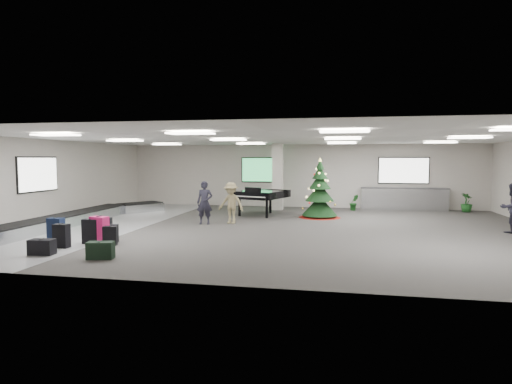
% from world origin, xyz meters
% --- Properties ---
extents(ground, '(18.00, 18.00, 0.00)m').
position_xyz_m(ground, '(0.00, 0.00, 0.00)').
color(ground, '#33302E').
rests_on(ground, ground).
extents(room_envelope, '(18.02, 14.02, 3.21)m').
position_xyz_m(room_envelope, '(-0.38, 0.67, 2.33)').
color(room_envelope, '#BAB1AA').
rests_on(room_envelope, ground).
extents(baggage_carousel, '(2.28, 9.71, 0.43)m').
position_xyz_m(baggage_carousel, '(-7.84, -0.08, 0.21)').
color(baggage_carousel, silver).
rests_on(baggage_carousel, ground).
extents(service_counter, '(4.05, 0.65, 1.08)m').
position_xyz_m(service_counter, '(5.00, 6.65, 0.55)').
color(service_counter, silver).
rests_on(service_counter, ground).
extents(suitcase_0, '(0.44, 0.26, 0.68)m').
position_xyz_m(suitcase_0, '(-5.64, -4.40, 0.33)').
color(suitcase_0, black).
rests_on(suitcase_0, ground).
extents(suitcase_1, '(0.48, 0.27, 0.75)m').
position_xyz_m(suitcase_1, '(-5.15, -3.74, 0.36)').
color(suitcase_1, black).
rests_on(suitcase_1, ground).
extents(pink_suitcase, '(0.56, 0.39, 0.82)m').
position_xyz_m(pink_suitcase, '(-4.92, -3.69, 0.40)').
color(pink_suitcase, '#CF1B60').
rests_on(pink_suitcase, ground).
extents(suitcase_3, '(0.40, 0.29, 0.55)m').
position_xyz_m(suitcase_3, '(-4.68, -3.42, 0.27)').
color(suitcase_3, black).
rests_on(suitcase_3, ground).
extents(navy_suitcase, '(0.46, 0.28, 0.72)m').
position_xyz_m(navy_suitcase, '(-6.39, -3.60, 0.35)').
color(navy_suitcase, black).
rests_on(navy_suitcase, ground).
extents(green_duffel, '(0.68, 0.44, 0.44)m').
position_xyz_m(green_duffel, '(-3.87, -5.39, 0.21)').
color(green_duffel, black).
rests_on(green_duffel, ground).
extents(suitcase_7, '(0.42, 0.31, 0.57)m').
position_xyz_m(suitcase_7, '(-4.51, -3.83, 0.27)').
color(suitcase_7, black).
rests_on(suitcase_7, ground).
extents(suitcase_8, '(0.42, 0.29, 0.59)m').
position_xyz_m(suitcase_8, '(-5.48, -2.40, 0.29)').
color(suitcase_8, black).
rests_on(suitcase_8, ground).
extents(black_duffel, '(0.65, 0.40, 0.42)m').
position_xyz_m(black_duffel, '(-5.59, -5.28, 0.20)').
color(black_duffel, black).
rests_on(black_duffel, ground).
extents(christmas_tree, '(1.77, 1.77, 2.52)m').
position_xyz_m(christmas_tree, '(1.12, 3.18, 0.86)').
color(christmas_tree, maroon).
rests_on(christmas_tree, ground).
extents(grand_piano, '(2.31, 2.64, 1.26)m').
position_xyz_m(grand_piano, '(-1.43, 3.44, 0.90)').
color(grand_piano, black).
rests_on(grand_piano, ground).
extents(traveler_a, '(0.63, 0.45, 1.64)m').
position_xyz_m(traveler_a, '(-3.06, 0.49, 0.82)').
color(traveler_a, black).
rests_on(traveler_a, ground).
extents(traveler_b, '(1.11, 0.78, 1.57)m').
position_xyz_m(traveler_b, '(-2.13, 0.85, 0.78)').
color(traveler_b, '#877953').
rests_on(traveler_b, ground).
extents(traveler_bench, '(0.97, 0.86, 1.67)m').
position_xyz_m(traveler_bench, '(7.55, 0.55, 0.84)').
color(traveler_bench, black).
rests_on(traveler_bench, ground).
extents(potted_plant_left, '(0.51, 0.45, 0.78)m').
position_xyz_m(potted_plant_left, '(2.63, 5.98, 0.39)').
color(potted_plant_left, '#15411A').
rests_on(potted_plant_left, ground).
extents(potted_plant_right, '(0.69, 0.69, 0.89)m').
position_xyz_m(potted_plant_right, '(7.74, 6.32, 0.44)').
color(potted_plant_right, '#15411A').
rests_on(potted_plant_right, ground).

